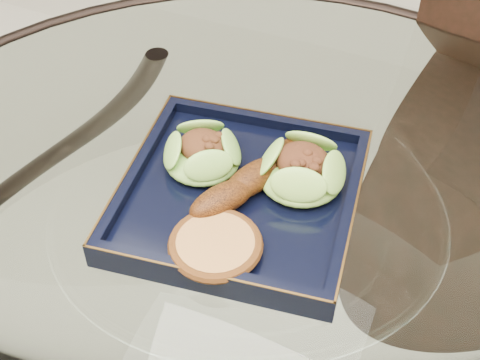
% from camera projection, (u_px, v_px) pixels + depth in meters
% --- Properties ---
extents(dining_table, '(1.13, 1.13, 0.77)m').
position_uv_depth(dining_table, '(246.00, 320.00, 0.87)').
color(dining_table, white).
rests_on(dining_table, ground).
extents(dining_chair, '(0.50, 0.50, 0.99)m').
position_uv_depth(dining_chair, '(480.00, 200.00, 1.09)').
color(dining_chair, black).
rests_on(dining_chair, ground).
extents(navy_plate, '(0.31, 0.31, 0.02)m').
position_uv_depth(navy_plate, '(240.00, 198.00, 0.79)').
color(navy_plate, black).
rests_on(navy_plate, dining_table).
extents(lettuce_wrap_left, '(0.11, 0.11, 0.03)m').
position_uv_depth(lettuce_wrap_left, '(202.00, 155.00, 0.80)').
color(lettuce_wrap_left, '#558B28').
rests_on(lettuce_wrap_left, navy_plate).
extents(lettuce_wrap_right, '(0.12, 0.12, 0.04)m').
position_uv_depth(lettuce_wrap_right, '(301.00, 172.00, 0.78)').
color(lettuce_wrap_right, '#61A530').
rests_on(lettuce_wrap_right, navy_plate).
extents(roasted_plantain, '(0.10, 0.17, 0.03)m').
position_uv_depth(roasted_plantain, '(253.00, 178.00, 0.77)').
color(roasted_plantain, '#5A2909').
rests_on(roasted_plantain, navy_plate).
extents(crumb_patty, '(0.11, 0.11, 0.02)m').
position_uv_depth(crumb_patty, '(216.00, 246.00, 0.71)').
color(crumb_patty, '#CC8544').
rests_on(crumb_patty, navy_plate).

